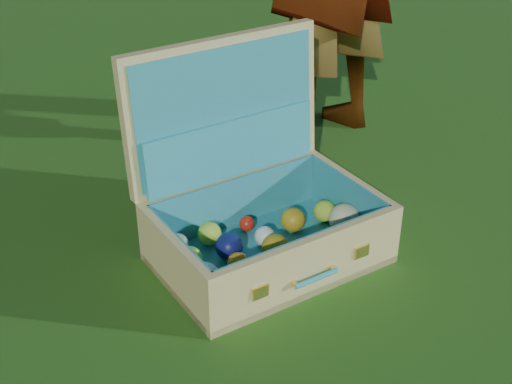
# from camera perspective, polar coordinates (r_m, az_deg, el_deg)

# --- Properties ---
(ground) EXTENTS (60.00, 60.00, 0.00)m
(ground) POSITION_cam_1_polar(r_m,az_deg,el_deg) (1.75, 4.55, -8.19)
(ground) COLOR #215114
(ground) RESTS_ON ground
(suitcase) EXTENTS (0.60, 0.49, 0.54)m
(suitcase) POSITION_cam_1_polar(r_m,az_deg,el_deg) (1.82, -0.19, -0.56)
(suitcase) COLOR #D7C473
(suitcase) RESTS_ON ground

